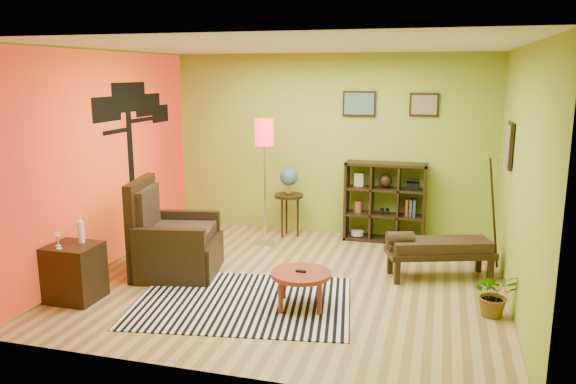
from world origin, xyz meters
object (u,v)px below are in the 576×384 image
(globe_table, at_px, (289,184))
(bench, at_px, (437,248))
(armchair, at_px, (172,245))
(side_cabinet, at_px, (75,272))
(cube_shelf, at_px, (386,202))
(floor_lamp, at_px, (264,144))
(potted_plant, at_px, (494,298))
(coffee_table, at_px, (301,277))

(globe_table, bearing_deg, bench, -29.50)
(armchair, bearing_deg, side_cabinet, -121.05)
(armchair, distance_m, cube_shelf, 3.27)
(globe_table, bearing_deg, cube_shelf, 5.78)
(floor_lamp, xyz_separation_m, potted_plant, (3.08, -1.74, -1.32))
(bench, height_order, potted_plant, bench)
(coffee_table, height_order, globe_table, globe_table)
(armchair, bearing_deg, bench, 12.31)
(side_cabinet, distance_m, cube_shelf, 4.48)
(cube_shelf, bearing_deg, floor_lamp, -158.16)
(globe_table, distance_m, potted_plant, 3.70)
(armchair, xyz_separation_m, floor_lamp, (0.77, 1.45, 1.14))
(coffee_table, relative_size, bench, 0.47)
(bench, bearing_deg, cube_shelf, 118.80)
(globe_table, bearing_deg, armchair, -116.57)
(potted_plant, bearing_deg, coffee_table, -170.99)
(armchair, height_order, floor_lamp, floor_lamp)
(potted_plant, bearing_deg, floor_lamp, 150.48)
(coffee_table, xyz_separation_m, side_cabinet, (-2.49, -0.48, -0.02))
(potted_plant, bearing_deg, side_cabinet, -169.99)
(armchair, bearing_deg, globe_table, 63.43)
(globe_table, distance_m, bench, 2.63)
(potted_plant, bearing_deg, bench, 121.22)
(cube_shelf, height_order, potted_plant, cube_shelf)
(floor_lamp, bearing_deg, cube_shelf, 21.84)
(floor_lamp, bearing_deg, globe_table, 67.51)
(globe_table, bearing_deg, coffee_table, -71.85)
(coffee_table, distance_m, armchair, 1.94)
(bench, bearing_deg, side_cabinet, -155.34)
(side_cabinet, relative_size, globe_table, 0.88)
(side_cabinet, bearing_deg, cube_shelf, 45.90)
(coffee_table, xyz_separation_m, floor_lamp, (-1.07, 2.06, 1.16))
(coffee_table, distance_m, side_cabinet, 2.54)
(globe_table, relative_size, cube_shelf, 0.91)
(globe_table, height_order, bench, globe_table)
(armchair, xyz_separation_m, potted_plant, (3.85, -0.29, -0.18))
(floor_lamp, distance_m, cube_shelf, 2.03)
(floor_lamp, relative_size, potted_plant, 3.82)
(coffee_table, bearing_deg, cube_shelf, 77.19)
(coffee_table, relative_size, armchair, 0.54)
(cube_shelf, bearing_deg, armchair, -139.12)
(side_cabinet, bearing_deg, bench, 24.66)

